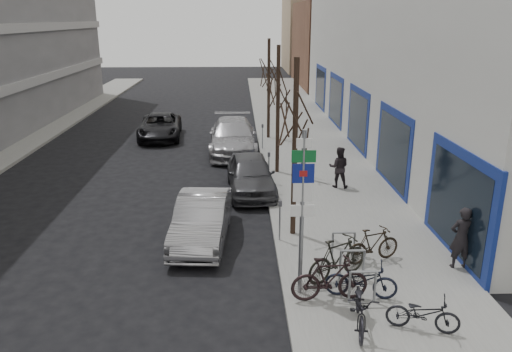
{
  "coord_description": "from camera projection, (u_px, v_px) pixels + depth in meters",
  "views": [
    {
      "loc": [
        0.96,
        -10.7,
        6.55
      ],
      "look_at": [
        1.46,
        3.58,
        2.0
      ],
      "focal_mm": 35.0,
      "sensor_mm": 36.0,
      "label": 1
    }
  ],
  "objects": [
    {
      "name": "tree_mid",
      "position": [
        278.0,
        80.0,
        20.51
      ],
      "size": [
        1.8,
        1.8,
        5.5
      ],
      "color": "black",
      "rests_on": "ground"
    },
    {
      "name": "pedestrian_near",
      "position": [
        461.0,
        238.0,
        13.15
      ],
      "size": [
        0.63,
        0.42,
        1.71
      ],
      "primitive_type": "imported",
      "rotation": [
        0.0,
        0.0,
        3.15
      ],
      "color": "black",
      "rests_on": "sidewalk_east"
    },
    {
      "name": "ground",
      "position": [
        201.0,
        299.0,
        12.14
      ],
      "size": [
        120.0,
        120.0,
        0.0
      ],
      "primitive_type": "plane",
      "color": "black",
      "rests_on": "ground"
    },
    {
      "name": "parked_car_mid",
      "position": [
        251.0,
        174.0,
        19.38
      ],
      "size": [
        2.01,
        4.45,
        1.48
      ],
      "primitive_type": "imported",
      "rotation": [
        0.0,
        0.0,
        0.06
      ],
      "color": "#434348",
      "rests_on": "ground"
    },
    {
      "name": "lane_car",
      "position": [
        160.0,
        126.0,
        28.17
      ],
      "size": [
        2.59,
        5.03,
        1.36
      ],
      "primitive_type": "imported",
      "rotation": [
        0.0,
        0.0,
        0.07
      ],
      "color": "black",
      "rests_on": "ground"
    },
    {
      "name": "parked_car_back",
      "position": [
        233.0,
        136.0,
        25.1
      ],
      "size": [
        2.43,
        5.77,
        1.66
      ],
      "primitive_type": "imported",
      "rotation": [
        0.0,
        0.0,
        0.02
      ],
      "color": "#A3A2A7",
      "rests_on": "ground"
    },
    {
      "name": "meter_mid",
      "position": [
        269.0,
        164.0,
        20.03
      ],
      "size": [
        0.1,
        0.08,
        1.27
      ],
      "color": "gray",
      "rests_on": "sidewalk_east"
    },
    {
      "name": "bike_near_right",
      "position": [
        330.0,
        279.0,
        11.68
      ],
      "size": [
        1.89,
        0.67,
        1.13
      ],
      "primitive_type": "imported",
      "rotation": [
        0.0,
        0.0,
        1.64
      ],
      "color": "black",
      "rests_on": "sidewalk_east"
    },
    {
      "name": "parked_car_front",
      "position": [
        202.0,
        219.0,
        15.15
      ],
      "size": [
        1.77,
        4.36,
        1.41
      ],
      "primitive_type": "imported",
      "rotation": [
        0.0,
        0.0,
        -0.07
      ],
      "color": "#9B9A9F",
      "rests_on": "ground"
    },
    {
      "name": "bike_mid_inner",
      "position": [
        338.0,
        258.0,
        12.65
      ],
      "size": [
        1.93,
        1.47,
        1.16
      ],
      "primitive_type": "imported",
      "rotation": [
        0.0,
        0.0,
        2.11
      ],
      "color": "black",
      "rests_on": "sidewalk_east"
    },
    {
      "name": "bike_far_inner",
      "position": [
        373.0,
        245.0,
        13.56
      ],
      "size": [
        1.74,
        1.04,
        1.01
      ],
      "primitive_type": "imported",
      "rotation": [
        0.0,
        0.0,
        1.92
      ],
      "color": "black",
      "rests_on": "sidewalk_east"
    },
    {
      "name": "bike_mid_curb",
      "position": [
        361.0,
        277.0,
        11.82
      ],
      "size": [
        1.78,
        0.84,
        1.05
      ],
      "primitive_type": "imported",
      "rotation": [
        0.0,
        0.0,
        1.38
      ],
      "color": "black",
      "rests_on": "sidewalk_east"
    },
    {
      "name": "bike_far_curb",
      "position": [
        423.0,
        311.0,
        10.57
      ],
      "size": [
        1.6,
        0.9,
        0.94
      ],
      "primitive_type": "imported",
      "rotation": [
        0.0,
        0.0,
        1.27
      ],
      "color": "black",
      "rests_on": "sidewalk_east"
    },
    {
      "name": "tan_building_far",
      "position": [
        336.0,
        34.0,
        63.6
      ],
      "size": [
        13.0,
        12.0,
        9.0
      ],
      "primitive_type": "cube",
      "color": "#937A5B",
      "rests_on": "ground"
    },
    {
      "name": "pedestrian_far",
      "position": [
        339.0,
        167.0,
        19.49
      ],
      "size": [
        0.67,
        0.52,
        1.64
      ],
      "primitive_type": "imported",
      "rotation": [
        0.0,
        0.0,
        2.94
      ],
      "color": "black",
      "rests_on": "sidewalk_east"
    },
    {
      "name": "bike_rack",
      "position": [
        352.0,
        261.0,
        12.64
      ],
      "size": [
        0.66,
        2.26,
        0.83
      ],
      "color": "gray",
      "rests_on": "sidewalk_east"
    },
    {
      "name": "highway_sign_pole",
      "position": [
        302.0,
        204.0,
        11.47
      ],
      "size": [
        0.55,
        0.1,
        4.2
      ],
      "color": "gray",
      "rests_on": "ground"
    },
    {
      "name": "brick_building_far",
      "position": [
        359.0,
        44.0,
        49.45
      ],
      "size": [
        12.0,
        14.0,
        8.0
      ],
      "primitive_type": "cube",
      "color": "brown",
      "rests_on": "ground"
    },
    {
      "name": "tree_near",
      "position": [
        296.0,
        107.0,
        14.32
      ],
      "size": [
        1.8,
        1.8,
        5.5
      ],
      "color": "black",
      "rests_on": "ground"
    },
    {
      "name": "bike_near_left",
      "position": [
        361.0,
        304.0,
        10.65
      ],
      "size": [
        0.84,
        1.88,
        1.11
      ],
      "primitive_type": "imported",
      "rotation": [
        0.0,
        0.0,
        -0.17
      ],
      "color": "black",
      "rests_on": "sidewalk_east"
    },
    {
      "name": "tree_far",
      "position": [
        269.0,
        65.0,
        26.7
      ],
      "size": [
        1.8,
        1.8,
        5.5
      ],
      "color": "black",
      "rests_on": "ground"
    },
    {
      "name": "sidewalk_east",
      "position": [
        320.0,
        173.0,
        21.79
      ],
      "size": [
        5.0,
        70.0,
        0.15
      ],
      "primitive_type": "cube",
      "color": "slate",
      "rests_on": "ground"
    },
    {
      "name": "meter_front",
      "position": [
        280.0,
        216.0,
        14.79
      ],
      "size": [
        0.1,
        0.08,
        1.27
      ],
      "color": "gray",
      "rests_on": "sidewalk_east"
    },
    {
      "name": "meter_back",
      "position": [
        262.0,
        134.0,
        25.27
      ],
      "size": [
        0.1,
        0.08,
        1.27
      ],
      "color": "gray",
      "rests_on": "sidewalk_east"
    }
  ]
}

